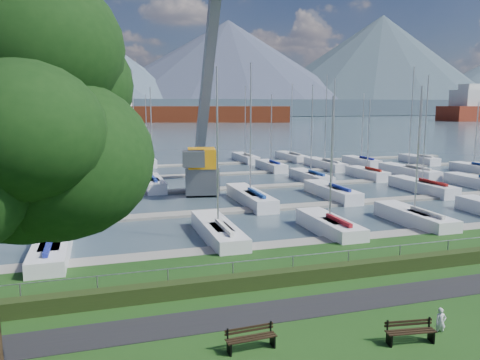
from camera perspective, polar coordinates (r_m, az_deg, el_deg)
name	(u,v)px	position (r m, az deg, el deg)	size (l,w,h in m)	color
path	(342,302)	(21.16, 12.32, -14.36)	(160.00, 2.00, 0.04)	black
water	(114,120)	(280.14, -15.07, 7.09)	(800.00, 540.00, 0.20)	#3E505B
hedge	(315,274)	(23.16, 9.16, -11.24)	(80.00, 0.70, 0.70)	#223011
fence	(312,254)	(23.22, 8.77, -8.95)	(0.04, 0.04, 80.00)	gray
foothill	(110,108)	(349.97, -15.53, 8.48)	(900.00, 80.00, 12.00)	#445564
mountains	(115,59)	(426.52, -15.04, 14.04)	(1190.00, 360.00, 115.00)	#3C4358
docks	(200,190)	(47.63, -4.92, -1.25)	(90.00, 41.60, 0.25)	slate
bench_left	(251,338)	(17.03, 1.33, -18.70)	(1.82, 0.51, 0.85)	black
bench_right	(410,332)	(18.46, 20.02, -16.98)	(1.84, 0.67, 0.85)	black
person	(441,318)	(19.57, 23.29, -15.23)	(0.40, 0.26, 1.08)	silver
tree	(3,127)	(12.77, -26.94, 5.77)	(8.13, 7.99, 12.27)	black
crane	(203,136)	(46.27, -4.50, 5.38)	(4.69, 13.37, 22.35)	#5B5E63
cargo_ship_mid	(178,114)	(237.94, -7.61, 7.95)	(102.61, 47.15, 21.50)	maroon
sailboat_fleet	(175,134)	(49.01, -7.90, 5.59)	(74.59, 49.85, 13.39)	silver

